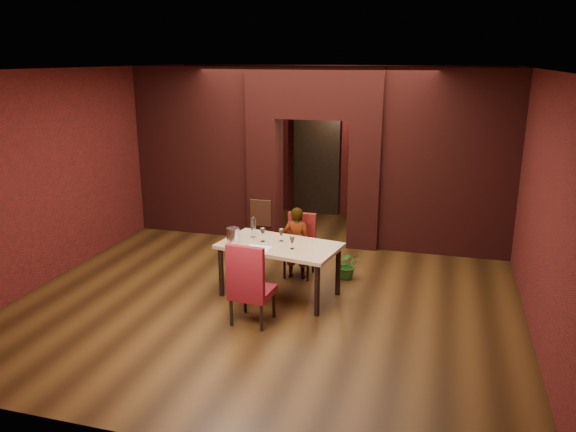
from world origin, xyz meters
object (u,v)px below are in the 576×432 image
Objects in this scene: chair_far at (299,246)px; chair_near at (253,282)px; person_seated at (297,243)px; potted_plant at (348,265)px; dining_table at (280,270)px; wine_glass_a at (263,235)px; water_bottle at (253,227)px; wine_glass_b at (281,235)px; wine_bucket at (233,235)px; wine_glass_c at (292,243)px.

chair_far is 1.74m from chair_near.
potted_plant is at bearing -168.84° from person_seated.
chair_far is (0.07, 0.82, 0.10)m from dining_table.
potted_plant is (1.11, 0.86, -0.66)m from wine_glass_a.
dining_table is 5.33× the size of water_bottle.
dining_table is 3.71× the size of potted_plant.
wine_glass_a is 1.09× the size of wine_glass_b.
wine_bucket is (-0.65, -0.14, 0.51)m from dining_table.
chair_far reaches higher than wine_glass_b.
wine_glass_c is (0.50, -0.20, -0.01)m from wine_glass_a.
wine_glass_c reaches higher than dining_table.
wine_glass_c is (0.24, -0.29, -0.00)m from wine_glass_b.
potted_plant is at bearing 27.81° from water_bottle.
wine_glass_c is 0.81× the size of wine_bucket.
person_seated is 0.82m from water_bottle.
person_seated is 0.81m from wine_glass_a.
potted_plant is at bearing 57.01° from dining_table.
person_seated is 5.07× the size of wine_bucket.
dining_table is at bearing 146.33° from wine_glass_c.
dining_table is at bearing 83.49° from person_seated.
wine_bucket is (-0.39, -0.18, 0.01)m from wine_glass_a.
person_seated reaches higher than dining_table.
potted_plant is at bearing 59.81° from wine_glass_c.
chair_near is at bearing -94.36° from wine_glass_b.
wine_glass_b is at bearing 22.78° from wine_bucket.
wine_glass_b is 0.37m from wine_glass_c.
wine_glass_a is 0.53m from wine_glass_c.
dining_table is 1.70× the size of chair_far.
water_bottle is at bearing 140.48° from wine_glass_a.
wine_glass_b is (0.08, 1.05, 0.32)m from chair_near.
wine_glass_a reaches higher than dining_table.
chair_far is at bearing -101.35° from person_seated.
chair_near is 4.90× the size of wine_bucket.
water_bottle reaches higher than potted_plant.
person_seated is (0.06, 0.72, 0.18)m from dining_table.
wine_bucket is at bearing -158.19° from dining_table.
wine_glass_b is at bearing -138.05° from potted_plant.
water_bottle is (-0.38, 1.12, 0.39)m from chair_near.
water_bottle reaches higher than chair_far.
chair_near is at bearing -71.51° from water_bottle.
water_bottle reaches higher than wine_glass_a.
wine_glass_c is at bearing -49.68° from wine_glass_b.
wine_glass_a is (-0.34, -0.77, 0.39)m from chair_far.
dining_table is at bearing -9.42° from wine_glass_a.
wine_bucket reaches higher than dining_table.
person_seated reaches higher than water_bottle.
wine_glass_b is at bearing -89.57° from chair_near.
chair_far is 0.79m from wine_glass_b.
chair_far is at bearing 52.58° from wine_bucket.
wine_glass_a is 0.27m from water_bottle.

